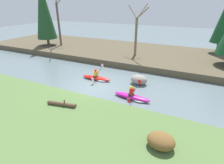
{
  "coord_description": "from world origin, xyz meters",
  "views": [
    {
      "loc": [
        6.86,
        -10.79,
        6.27
      ],
      "look_at": [
        1.37,
        0.59,
        0.55
      ],
      "focal_mm": 28.0,
      "sensor_mm": 36.0,
      "label": 1
    }
  ],
  "objects": [
    {
      "name": "riverbank_far",
      "position": [
        0.0,
        10.52,
        0.33
      ],
      "size": [
        44.0,
        10.81,
        0.66
      ],
      "color": "brown",
      "rests_on": "ground"
    },
    {
      "name": "conifer_tree_far_left",
      "position": [
        -12.6,
        8.19,
        5.51
      ],
      "size": [
        2.72,
        2.72,
        8.74
      ],
      "color": "brown",
      "rests_on": "riverbank_far"
    },
    {
      "name": "riverbank_near",
      "position": [
        0.0,
        -5.26,
        0.28
      ],
      "size": [
        44.0,
        6.29,
        0.57
      ],
      "color": "#56753D",
      "rests_on": "ground"
    },
    {
      "name": "bare_tree_mid_upstream",
      "position": [
        0.54,
        8.69,
        3.31
      ],
      "size": [
        3.12,
        3.08,
        5.62
      ],
      "color": "#7A664C",
      "rests_on": "riverbank_far"
    },
    {
      "name": "driftwood_log",
      "position": [
        0.17,
        -3.93,
        0.69
      ],
      "size": [
        1.85,
        0.6,
        0.44
      ],
      "rotation": [
        0.0,
        0.0,
        0.2
      ],
      "color": "brown",
      "rests_on": "riverbank_near"
    },
    {
      "name": "ground_plane",
      "position": [
        0.0,
        0.0,
        0.0
      ],
      "size": [
        90.0,
        90.0,
        0.0
      ],
      "primitive_type": "plane",
      "color": "slate"
    },
    {
      "name": "boulder_midstream",
      "position": [
        3.05,
        2.34,
        0.4
      ],
      "size": [
        1.41,
        1.11,
        0.8
      ],
      "color": "gray",
      "rests_on": "ground"
    },
    {
      "name": "kayaker_lead",
      "position": [
        3.5,
        -0.35,
        0.2
      ],
      "size": [
        2.79,
        2.07,
        1.2
      ],
      "rotation": [
        0.0,
        0.0,
        -0.06
      ],
      "color": "#C61999",
      "rests_on": "ground"
    },
    {
      "name": "kayaker_middle",
      "position": [
        -0.53,
        1.54,
        0.2
      ],
      "size": [
        2.78,
        2.07,
        1.2
      ],
      "rotation": [
        0.0,
        0.0,
        0.05
      ],
      "color": "red",
      "rests_on": "ground"
    },
    {
      "name": "shrub_clump_second",
      "position": [
        6.24,
        -4.69,
        0.89
      ],
      "size": [
        1.2,
        1.0,
        0.65
      ],
      "color": "brown",
      "rests_on": "riverbank_near"
    },
    {
      "name": "bare_tree_upstream",
      "position": [
        -10.84,
        8.97,
        4.2
      ],
      "size": [
        4.12,
        4.07,
        7.52
      ],
      "color": "brown",
      "rests_on": "riverbank_far"
    }
  ]
}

